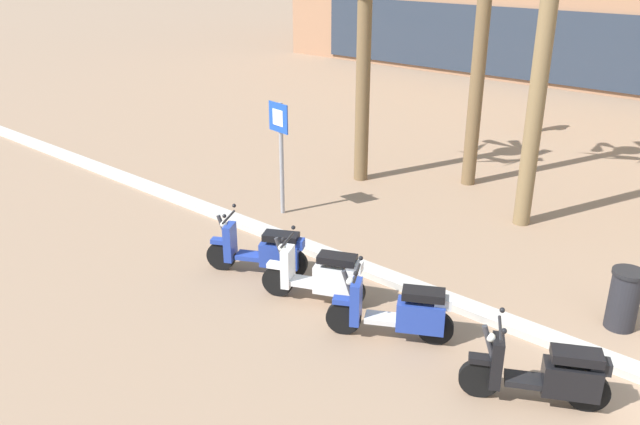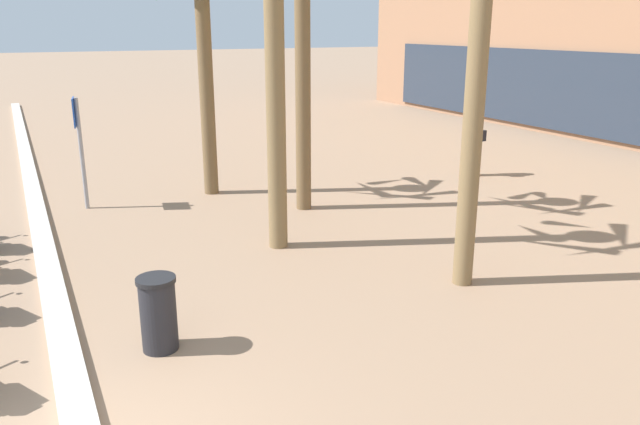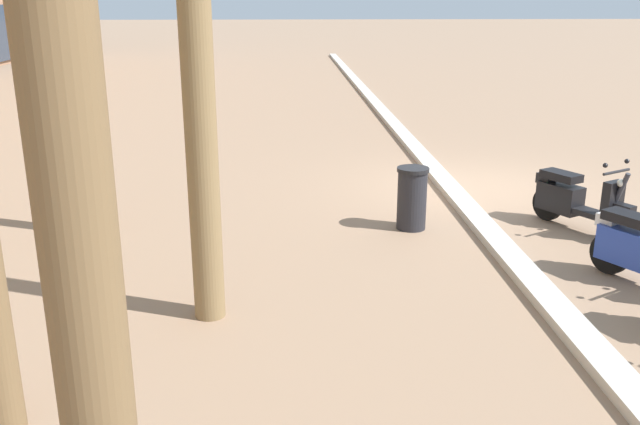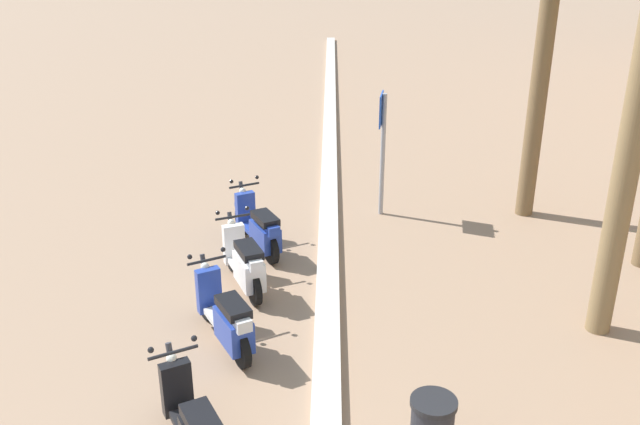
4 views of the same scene
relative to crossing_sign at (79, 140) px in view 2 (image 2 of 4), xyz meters
name	(u,v)px [view 2 (image 2 of 4)]	position (x,y,z in m)	size (l,w,h in m)	color
crossing_sign	(79,140)	(0.00, 0.00, 0.00)	(0.60, 0.16, 2.40)	#939399
palm_tree_mid_walkway	(203,9)	(-0.06, 2.86, 2.70)	(2.22, 2.28, 5.54)	brown
pedestrian_strolling_near_curb	(476,141)	(1.28, 9.66, -0.57)	(0.46, 0.34, 1.75)	brown
litter_bin	(158,313)	(6.97, 0.08, -1.02)	(0.48, 0.48, 0.95)	#232328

